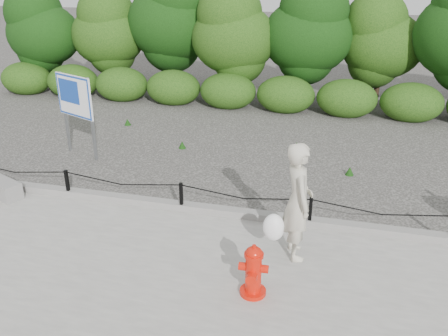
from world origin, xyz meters
The scene contains 9 objects.
ground centered at (0.00, 0.00, 0.00)m, with size 90.00×90.00×0.00m, color #2D2B28.
sidewalk centered at (0.00, -2.00, 0.04)m, with size 14.00×4.00×0.08m, color gray.
curb centered at (0.00, 0.05, 0.15)m, with size 14.00×0.22×0.14m, color slate.
chain_barrier centered at (0.00, 0.00, 0.46)m, with size 10.06×0.06×0.60m.
treeline centered at (0.16, 8.95, 2.50)m, with size 20.00×3.79×4.70m.
fire_hydrant centered at (1.87, -2.19, 0.48)m, with size 0.44×0.44×0.83m.
pedestrian centered at (2.32, -1.00, 1.04)m, with size 0.87×0.84×1.99m.
concrete_block centered at (-3.93, -0.28, 0.25)m, with size 1.09×0.38×0.35m, color gray.
advertising_sign centered at (-3.57, 2.35, 1.48)m, with size 1.22×0.59×2.10m.
Camera 1 is at (2.87, -7.82, 4.54)m, focal length 38.00 mm.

